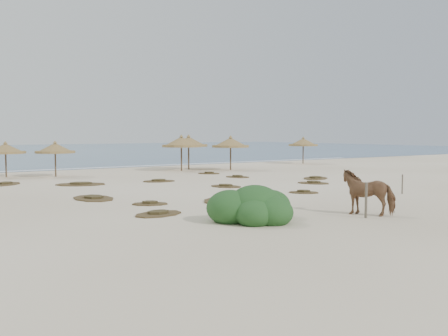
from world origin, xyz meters
The scene contains 25 objects.
ground centered at (0.00, 0.00, 0.00)m, with size 160.00×160.00×0.00m, color beige.
foam_line centered at (0.00, 26.00, 0.00)m, with size 70.00×0.60×0.01m, color white.
palapa_2 centered at (-6.82, 20.40, 2.08)m, with size 3.12×3.12×2.68m.
palapa_3 centered at (-3.68, 18.75, 2.09)m, with size 3.77×3.77×2.70m.
palapa_4 centered at (8.21, 19.52, 2.44)m, with size 4.29×4.29×3.14m.
palapa_5 centered at (6.91, 18.51, 2.44)m, with size 3.37×3.37×3.14m.
palapa_6 centered at (10.97, 16.94, 2.37)m, with size 3.89×3.89×3.06m.
palapa_7 centered at (22.53, 20.05, 2.24)m, with size 3.13×3.13×2.89m.
horse centered at (1.86, -5.78, 0.90)m, with size 0.97×2.12×1.79m, color brown.
fence_post_near centered at (1.10, -6.31, 0.69)m, with size 0.10×0.10×1.37m, color #665B4C.
fence_post_far centered at (8.73, -2.36, 0.53)m, with size 0.08×0.08×1.05m, color #665B4C.
bush centered at (-2.84, -4.41, 0.51)m, with size 3.48×3.06×1.56m.
scrub_1 centered at (-5.68, 4.96, 0.05)m, with size 1.95×2.86×0.16m.
scrub_2 centered at (-4.21, 1.62, 0.05)m, with size 1.94×1.71×0.16m.
scrub_3 centered at (2.87, 5.83, 0.05)m, with size 2.01×2.37×0.16m.
scrub_4 centered at (8.69, 4.31, 0.05)m, with size 2.20×2.46×0.16m.
scrub_5 centered at (11.22, 6.70, 0.05)m, with size 3.06×2.80×0.16m.
scrub_7 centered at (7.23, 10.69, 0.05)m, with size 1.87×2.22×0.16m.
scrub_9 centered at (-0.80, 0.72, 0.05)m, with size 3.28×3.28×0.16m.
scrub_10 centered at (7.20, 14.55, 0.05)m, with size 2.05×2.14×0.16m.
scrub_11 centered at (-5.18, -1.16, 0.05)m, with size 2.34×1.77×0.16m.
scrub_12 centered at (4.65, 0.92, 0.05)m, with size 1.89×1.88×0.16m.
scrub_13 centered at (0.99, 11.06, 0.05)m, with size 2.48×1.96×0.16m.
scrub_14 centered at (-7.95, 14.76, 0.05)m, with size 2.83×2.96×0.16m.
scrub_15 centered at (-4.03, 11.94, 0.05)m, with size 3.69×3.22×0.16m.
Camera 1 is at (-14.08, -18.96, 3.27)m, focal length 40.00 mm.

